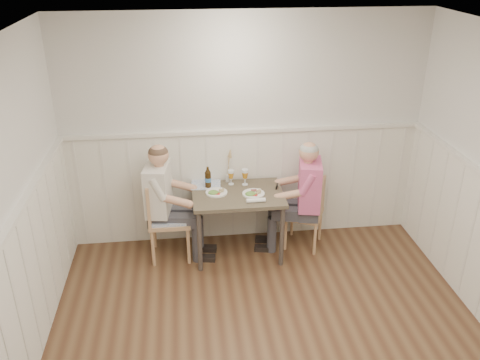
{
  "coord_description": "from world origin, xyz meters",
  "views": [
    {
      "loc": [
        -0.67,
        -3.01,
        3.2
      ],
      "look_at": [
        -0.13,
        1.64,
        1.0
      ],
      "focal_mm": 38.0,
      "sensor_mm": 36.0,
      "label": 1
    }
  ],
  "objects_px": {
    "chair_right": "(309,211)",
    "beer_bottle": "(208,178)",
    "chair_left": "(164,215)",
    "diner_cream": "(164,211)",
    "dining_table": "(238,201)",
    "grass_vase": "(228,167)",
    "man_in_pink": "(305,205)"
  },
  "relations": [
    {
      "from": "man_in_pink",
      "to": "diner_cream",
      "type": "xyz_separation_m",
      "value": [
        -1.55,
        0.04,
        0.01
      ]
    },
    {
      "from": "dining_table",
      "to": "chair_right",
      "type": "height_order",
      "value": "chair_right"
    },
    {
      "from": "grass_vase",
      "to": "diner_cream",
      "type": "bearing_deg",
      "value": -160.1
    },
    {
      "from": "chair_right",
      "to": "grass_vase",
      "type": "height_order",
      "value": "grass_vase"
    },
    {
      "from": "man_in_pink",
      "to": "chair_right",
      "type": "bearing_deg",
      "value": 37.11
    },
    {
      "from": "man_in_pink",
      "to": "grass_vase",
      "type": "bearing_deg",
      "value": 160.16
    },
    {
      "from": "chair_right",
      "to": "grass_vase",
      "type": "xyz_separation_m",
      "value": [
        -0.89,
        0.25,
        0.48
      ]
    },
    {
      "from": "man_in_pink",
      "to": "diner_cream",
      "type": "bearing_deg",
      "value": 178.7
    },
    {
      "from": "chair_left",
      "to": "dining_table",
      "type": "bearing_deg",
      "value": -2.44
    },
    {
      "from": "chair_right",
      "to": "beer_bottle",
      "type": "bearing_deg",
      "value": 173.53
    },
    {
      "from": "chair_right",
      "to": "diner_cream",
      "type": "distance_m",
      "value": 1.62
    },
    {
      "from": "dining_table",
      "to": "chair_left",
      "type": "relative_size",
      "value": 1.04
    },
    {
      "from": "chair_right",
      "to": "dining_table",
      "type": "bearing_deg",
      "value": -176.19
    },
    {
      "from": "chair_right",
      "to": "grass_vase",
      "type": "relative_size",
      "value": 2.03
    },
    {
      "from": "grass_vase",
      "to": "beer_bottle",
      "type": "bearing_deg",
      "value": -152.01
    },
    {
      "from": "chair_left",
      "to": "beer_bottle",
      "type": "bearing_deg",
      "value": 16.48
    },
    {
      "from": "beer_bottle",
      "to": "chair_left",
      "type": "bearing_deg",
      "value": -163.52
    },
    {
      "from": "chair_right",
      "to": "grass_vase",
      "type": "bearing_deg",
      "value": 164.46
    },
    {
      "from": "man_in_pink",
      "to": "grass_vase",
      "type": "distance_m",
      "value": 0.96
    },
    {
      "from": "man_in_pink",
      "to": "diner_cream",
      "type": "height_order",
      "value": "diner_cream"
    },
    {
      "from": "chair_right",
      "to": "chair_left",
      "type": "relative_size",
      "value": 0.88
    },
    {
      "from": "chair_right",
      "to": "man_in_pink",
      "type": "relative_size",
      "value": 0.63
    },
    {
      "from": "dining_table",
      "to": "diner_cream",
      "type": "relative_size",
      "value": 0.72
    },
    {
      "from": "dining_table",
      "to": "grass_vase",
      "type": "bearing_deg",
      "value": 104.89
    },
    {
      "from": "chair_left",
      "to": "man_in_pink",
      "type": "relative_size",
      "value": 0.71
    },
    {
      "from": "beer_bottle",
      "to": "grass_vase",
      "type": "bearing_deg",
      "value": 27.99
    },
    {
      "from": "chair_right",
      "to": "chair_left",
      "type": "xyz_separation_m",
      "value": [
        -1.62,
        -0.02,
        0.06
      ]
    },
    {
      "from": "beer_bottle",
      "to": "grass_vase",
      "type": "height_order",
      "value": "grass_vase"
    },
    {
      "from": "chair_left",
      "to": "diner_cream",
      "type": "xyz_separation_m",
      "value": [
        -0.0,
        0.01,
        0.06
      ]
    },
    {
      "from": "grass_vase",
      "to": "chair_left",
      "type": "bearing_deg",
      "value": -159.7
    },
    {
      "from": "chair_left",
      "to": "beer_bottle",
      "type": "height_order",
      "value": "beer_bottle"
    },
    {
      "from": "chair_right",
      "to": "beer_bottle",
      "type": "distance_m",
      "value": 1.2
    }
  ]
}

